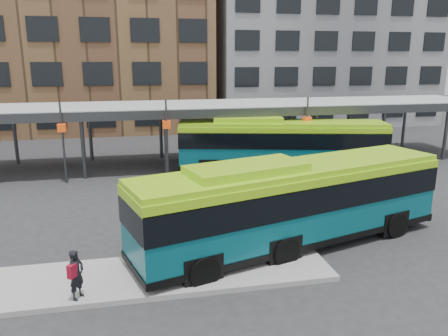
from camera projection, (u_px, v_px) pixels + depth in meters
ground at (258, 233)px, 18.47m from camera, size 120.00×120.00×0.00m
boarding_island at (125, 278)px, 14.50m from camera, size 14.00×3.00×0.18m
canopy at (206, 108)px, 29.70m from camera, size 40.00×6.53×4.80m
building_brick at (77, 19)px, 44.13m from camera, size 26.00×14.00×22.00m
building_grey at (317, 32)px, 49.55m from camera, size 24.00×14.00×20.00m
bus_front at (293, 201)px, 16.80m from camera, size 13.11×6.20×3.55m
bus_rear at (281, 144)px, 27.96m from camera, size 13.27×5.73×3.58m
pedestrian at (76, 274)px, 12.96m from camera, size 0.61×0.68×1.55m
bike_rack at (377, 151)px, 32.31m from camera, size 4.96×1.60×1.02m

